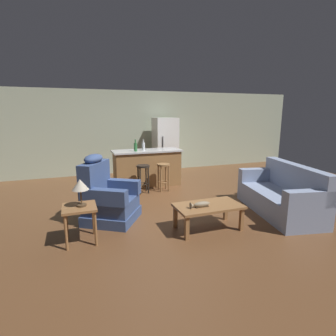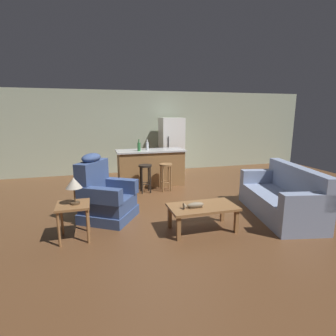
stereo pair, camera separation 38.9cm
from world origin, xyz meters
name	(u,v)px [view 2 (the right image)]	position (x,y,z in m)	size (l,w,h in m)	color
ground_plane	(164,200)	(0.00, 0.00, 0.00)	(12.00, 12.00, 0.00)	brown
back_wall	(139,132)	(0.00, 3.12, 1.30)	(12.00, 0.05, 2.60)	#9EA88E
coffee_table	(203,209)	(0.22, -1.63, 0.36)	(1.10, 0.60, 0.42)	olive
fish_figurine	(194,205)	(0.04, -1.68, 0.46)	(0.34, 0.10, 0.10)	#4C3823
couch	(282,198)	(1.91, -1.46, 0.34)	(1.20, 2.03, 0.94)	#8493B2
recliner_near_lamp	(104,196)	(-1.30, -0.69, 0.42)	(1.16, 1.16, 1.20)	#384C7A
end_table	(73,210)	(-1.79, -1.38, 0.46)	(0.48, 0.48, 0.56)	olive
table_lamp	(74,184)	(-1.75, -1.39, 0.87)	(0.24, 0.24, 0.41)	#4C3823
kitchen_island	(151,167)	(0.00, 1.35, 0.48)	(1.80, 0.70, 0.95)	olive
bar_stool_left	(145,173)	(-0.27, 0.72, 0.47)	(0.32, 0.32, 0.68)	black
bar_stool_right	(166,172)	(0.24, 0.72, 0.47)	(0.32, 0.32, 0.68)	olive
refrigerator	(171,146)	(0.93, 2.55, 0.88)	(0.70, 0.69, 1.76)	white
bottle_tall_green	(147,146)	(-0.09, 1.35, 1.06)	(0.08, 0.08, 0.28)	silver
bottle_short_amber	(139,147)	(-0.33, 1.23, 1.06)	(0.08, 0.08, 0.30)	#2D6B38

